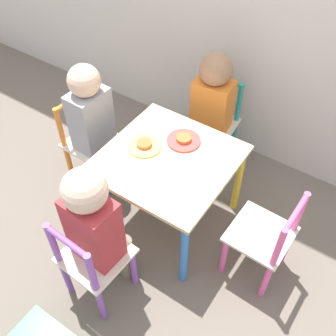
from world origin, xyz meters
TOP-DOWN VIEW (x-y plane):
  - ground_plane at (0.00, 0.00)m, footprint 6.00×6.00m
  - kids_table at (0.00, 0.00)m, footprint 0.58×0.58m
  - chair_teal at (-0.04, 0.52)m, footprint 0.28×0.28m
  - chair_orange at (-0.52, 0.02)m, footprint 0.27×0.27m
  - chair_purple at (-0.03, -0.52)m, footprint 0.27×0.27m
  - chair_pink at (0.52, -0.02)m, footprint 0.27×0.27m
  - child_back at (-0.04, 0.46)m, footprint 0.21×0.22m
  - child_left at (-0.46, 0.02)m, footprint 0.22×0.20m
  - child_front at (-0.03, -0.46)m, footprint 0.21×0.22m
  - plate_back at (0.00, 0.13)m, footprint 0.16×0.16m
  - plate_left at (-0.13, 0.00)m, footprint 0.16×0.16m

SIDE VIEW (x-z plane):
  - ground_plane at x=0.00m, z-range 0.00..0.00m
  - chair_teal at x=-0.04m, z-range 0.00..0.52m
  - chair_orange at x=-0.52m, z-range 0.00..0.52m
  - chair_purple at x=-0.03m, z-range 0.00..0.52m
  - chair_pink at x=0.52m, z-range 0.00..0.52m
  - kids_table at x=0.00m, z-range 0.16..0.61m
  - child_back at x=-0.04m, z-range 0.08..0.81m
  - child_left at x=-0.46m, z-range 0.07..0.83m
  - plate_back at x=0.00m, z-range 0.45..0.47m
  - plate_left at x=-0.13m, z-range 0.45..0.47m
  - child_front at x=-0.03m, z-range 0.08..0.84m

